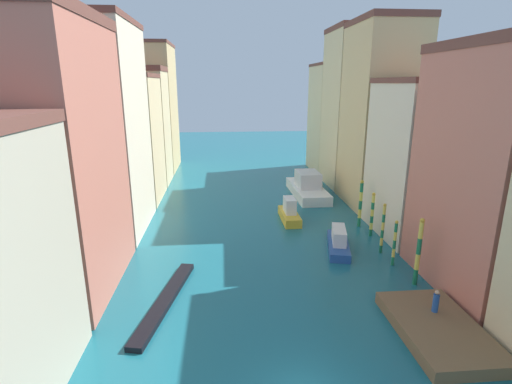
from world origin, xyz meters
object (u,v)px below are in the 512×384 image
(mooring_pole_3, at_px, (372,214))
(mooring_pole_4, at_px, (360,203))
(mooring_pole_0, at_px, (419,251))
(vaporetto_white, at_px, (308,187))
(gondola_black, at_px, (165,300))
(motorboat_0, at_px, (338,242))
(mooring_pole_1, at_px, (395,243))
(waterfront_dock, at_px, (438,329))
(person_on_dock, at_px, (436,302))
(mooring_pole_2, at_px, (383,228))
(motorboat_1, at_px, (289,213))

(mooring_pole_3, relative_size, mooring_pole_4, 0.89)
(mooring_pole_0, xyz_separation_m, vaporetto_white, (-2.80, 23.21, -1.49))
(gondola_black, relative_size, motorboat_0, 1.71)
(vaporetto_white, bearing_deg, mooring_pole_1, -82.89)
(waterfront_dock, relative_size, gondola_black, 0.74)
(person_on_dock, height_order, mooring_pole_1, mooring_pole_1)
(mooring_pole_1, distance_m, motorboat_0, 4.92)
(mooring_pole_3, distance_m, mooring_pole_4, 2.61)
(person_on_dock, bearing_deg, motorboat_0, 103.67)
(vaporetto_white, bearing_deg, motorboat_0, -93.12)
(waterfront_dock, xyz_separation_m, vaporetto_white, (-1.33, 28.90, 0.72))
(mooring_pole_0, bearing_deg, mooring_pole_2, 93.44)
(mooring_pole_2, xyz_separation_m, vaporetto_white, (-2.48, 17.80, -1.16))
(mooring_pole_2, height_order, mooring_pole_3, mooring_pole_2)
(motorboat_0, bearing_deg, vaporetto_white, 86.88)
(gondola_black, relative_size, motorboat_1, 1.97)
(mooring_pole_0, xyz_separation_m, motorboat_0, (-3.72, 6.42, -1.85))
(gondola_black, height_order, motorboat_1, motorboat_1)
(mooring_pole_0, distance_m, vaporetto_white, 23.43)
(motorboat_1, bearing_deg, mooring_pole_3, -35.20)
(gondola_black, bearing_deg, mooring_pole_0, 3.00)
(mooring_pole_1, bearing_deg, gondola_black, -166.85)
(mooring_pole_4, height_order, motorboat_0, mooring_pole_4)
(mooring_pole_2, height_order, mooring_pole_4, mooring_pole_4)
(motorboat_0, bearing_deg, mooring_pole_4, 55.13)
(person_on_dock, bearing_deg, mooring_pole_2, 85.70)
(waterfront_dock, bearing_deg, motorboat_0, 100.48)
(mooring_pole_0, relative_size, mooring_pole_4, 1.05)
(mooring_pole_1, height_order, motorboat_0, mooring_pole_1)
(vaporetto_white, bearing_deg, mooring_pole_3, -77.85)
(person_on_dock, bearing_deg, mooring_pole_0, 76.59)
(mooring_pole_3, height_order, mooring_pole_4, mooring_pole_4)
(mooring_pole_1, bearing_deg, vaporetto_white, 97.11)
(person_on_dock, xyz_separation_m, mooring_pole_0, (1.07, 4.48, 1.19))
(mooring_pole_1, height_order, mooring_pole_4, mooring_pole_4)
(mooring_pole_2, distance_m, mooring_pole_3, 3.80)
(gondola_black, xyz_separation_m, motorboat_0, (13.78, 7.34, 0.54))
(mooring_pole_3, bearing_deg, mooring_pole_2, -98.20)
(mooring_pole_2, distance_m, motorboat_1, 10.83)
(waterfront_dock, distance_m, mooring_pole_4, 17.64)
(mooring_pole_0, relative_size, motorboat_0, 0.86)
(mooring_pole_2, bearing_deg, motorboat_1, 126.42)
(mooring_pole_2, xyz_separation_m, mooring_pole_3, (0.54, 3.76, -0.06))
(mooring_pole_2, relative_size, gondola_black, 0.44)
(motorboat_1, bearing_deg, vaporetto_white, 66.93)
(waterfront_dock, bearing_deg, mooring_pole_3, 83.49)
(mooring_pole_4, bearing_deg, vaporetto_white, 103.79)
(mooring_pole_4, xyz_separation_m, gondola_black, (-17.51, -12.69, -2.28))
(waterfront_dock, height_order, gondola_black, waterfront_dock)
(vaporetto_white, height_order, motorboat_0, vaporetto_white)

